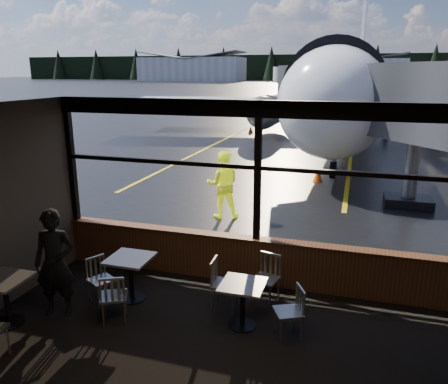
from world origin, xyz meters
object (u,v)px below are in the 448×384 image
at_px(chair_near_w, 225,285).
at_px(chair_mid_w, 102,281).
at_px(cafe_table_left, 7,301).
at_px(ground_crew, 223,184).
at_px(jet_bridge, 429,138).
at_px(cafe_table_near, 243,305).
at_px(chair_near_n, 266,280).
at_px(chair_near_e, 288,313).
at_px(cone_wing, 251,130).
at_px(cafe_table_mid, 131,278).
at_px(airliner, 355,47).
at_px(passenger, 55,263).
at_px(cone_nose, 318,175).
at_px(chair_mid_s, 114,297).

bearing_deg(chair_near_w, chair_mid_w, -82.14).
height_order(cafe_table_left, ground_crew, ground_crew).
height_order(jet_bridge, cafe_table_near, jet_bridge).
xyz_separation_m(cafe_table_near, chair_near_n, (0.20, 0.84, 0.07)).
bearing_deg(jet_bridge, chair_near_e, -110.94).
distance_m(cafe_table_left, cone_wing, 23.61).
bearing_deg(cafe_table_mid, jet_bridge, 50.36).
distance_m(airliner, cafe_table_mid, 23.45).
distance_m(chair_mid_w, passenger, 0.89).
relative_size(chair_mid_w, ground_crew, 0.44).
height_order(chair_near_w, cone_nose, chair_near_w).
distance_m(airliner, jet_bridge, 16.42).
height_order(jet_bridge, chair_near_e, jet_bridge).
bearing_deg(ground_crew, cafe_table_near, 92.57).
height_order(chair_mid_s, cone_wing, chair_mid_s).
bearing_deg(ground_crew, chair_near_w, 89.77).
xyz_separation_m(cafe_table_near, cafe_table_left, (-3.66, -1.03, 0.03)).
height_order(cafe_table_near, passenger, passenger).
bearing_deg(chair_near_e, chair_near_w, 39.41).
distance_m(chair_mid_s, chair_mid_w, 0.72).
bearing_deg(airliner, passenger, -98.59).
bearing_deg(cone_nose, chair_near_w, -94.06).
bearing_deg(jet_bridge, passenger, -130.88).
xyz_separation_m(chair_near_w, ground_crew, (-1.51, 4.80, 0.48)).
distance_m(cafe_table_near, chair_near_e, 0.75).
relative_size(chair_mid_s, ground_crew, 0.47).
xyz_separation_m(cafe_table_mid, chair_near_w, (1.71, 0.16, 0.05)).
xyz_separation_m(cafe_table_mid, cone_wing, (-3.14, 22.25, -0.17)).
bearing_deg(chair_near_w, cafe_table_near, 41.72).
relative_size(chair_mid_w, cone_nose, 1.67).
distance_m(airliner, chair_near_w, 23.11).
bearing_deg(cafe_table_near, cone_wing, 103.17).
distance_m(airliner, passenger, 24.26).
xyz_separation_m(chair_near_w, chair_near_n, (0.62, 0.41, -0.01)).
bearing_deg(chair_near_n, ground_crew, -49.45).
relative_size(chair_near_n, passenger, 0.48).
bearing_deg(cone_wing, cafe_table_mid, -81.97).
height_order(chair_mid_w, cone_nose, chair_mid_w).
relative_size(chair_mid_s, cone_nose, 1.76).
distance_m(chair_mid_s, cone_wing, 23.20).
bearing_deg(airliner, chair_near_n, -90.83).
bearing_deg(cafe_table_near, cafe_table_mid, 172.71).
xyz_separation_m(chair_near_n, ground_crew, (-2.13, 4.39, 0.49)).
xyz_separation_m(cafe_table_mid, cafe_table_left, (-1.53, -1.30, -0.00)).
height_order(cone_nose, cone_wing, cone_nose).
bearing_deg(jet_bridge, cafe_table_left, -131.49).
bearing_deg(chair_mid_w, cafe_table_left, -16.47).
bearing_deg(airliner, chair_mid_w, -97.63).
relative_size(chair_mid_w, cone_wing, 1.74).
bearing_deg(cafe_table_left, passenger, 40.75).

